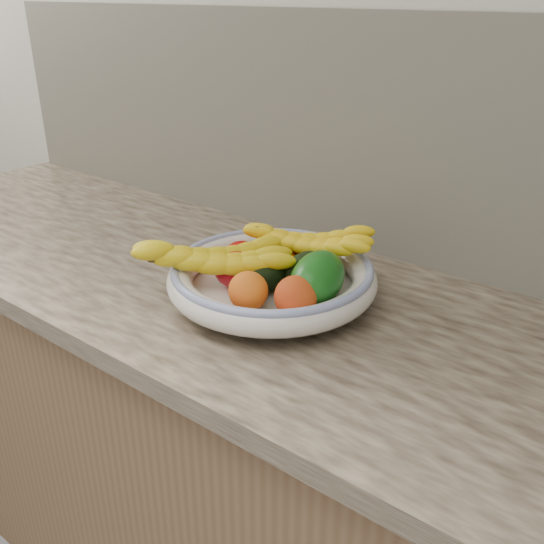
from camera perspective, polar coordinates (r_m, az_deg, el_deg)
The scene contains 15 objects.
kitchen_counter at distance 1.42m, azimuth 0.66°, elevation -18.06°, with size 2.44×0.66×1.40m.
fruit_bowl at distance 1.13m, azimuth -0.00°, elevation -0.53°, with size 0.39×0.39×0.08m.
clementine_back_left at distance 1.22m, azimuth 2.50°, elevation 1.74°, with size 0.06×0.06×0.05m, color #E04804.
clementine_back_right at distance 1.20m, azimuth 4.09°, elevation 1.32°, with size 0.06×0.06×0.05m, color #E46404.
clementine_back_mid at distance 1.17m, azimuth 1.55°, elevation 0.70°, with size 0.05×0.05×0.04m, color orange.
clementine_extra at distance 1.19m, azimuth 0.98°, elevation 1.32°, with size 0.06×0.06×0.05m, color #F26005.
tomato_left at distance 1.17m, azimuth -2.85°, elevation 1.27°, with size 0.08×0.08×0.07m, color #A80000.
tomato_near_left at distance 1.13m, azimuth -3.54°, elevation 0.28°, with size 0.08×0.08×0.07m, color #B30D19.
avocado_center at distance 1.11m, azimuth -0.36°, elevation -0.06°, with size 0.07×0.10×0.07m, color black.
avocado_right at distance 1.12m, azimuth 3.30°, elevation 0.20°, with size 0.07×0.10×0.07m, color black.
green_mango at distance 1.06m, azimuth 4.28°, elevation -0.67°, with size 0.09×0.14×0.10m, color #0F5210.
peach_front at distance 1.04m, azimuth -2.25°, elevation -1.79°, with size 0.07×0.07×0.07m, color orange.
peach_right at distance 1.02m, azimuth 2.24°, elevation -2.36°, with size 0.07×0.07×0.07m, color orange.
banana_bunch_back at distance 1.17m, azimuth 3.29°, elevation 2.51°, with size 0.27×0.10×0.08m, color yellow, non-canonical shape.
banana_bunch_front at distance 1.11m, azimuth -5.47°, elevation 0.87°, with size 0.31×0.12×0.08m, color yellow, non-canonical shape.
Camera 1 is at (0.62, 0.86, 1.44)m, focal length 40.00 mm.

